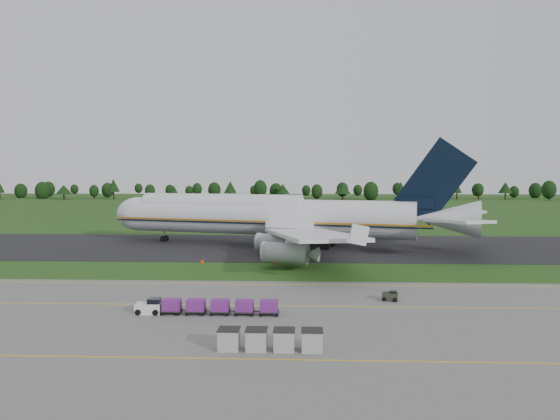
{
  "coord_description": "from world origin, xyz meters",
  "views": [
    {
      "loc": [
        2.92,
        -83.78,
        15.46
      ],
      "look_at": [
        -0.76,
        2.0,
        9.45
      ],
      "focal_mm": 35.0,
      "sensor_mm": 36.0,
      "label": 1
    }
  ],
  "objects_px": {
    "baggage_train": "(205,306)",
    "utility_cart": "(390,297)",
    "aircraft": "(274,216)",
    "uld_row": "(270,340)",
    "edge_markers": "(238,262)"
  },
  "relations": [
    {
      "from": "baggage_train",
      "to": "utility_cart",
      "type": "xyz_separation_m",
      "value": [
        21.02,
        7.14,
        -0.37
      ]
    },
    {
      "from": "aircraft",
      "to": "baggage_train",
      "type": "height_order",
      "value": "aircraft"
    },
    {
      "from": "utility_cart",
      "to": "uld_row",
      "type": "xyz_separation_m",
      "value": [
        -13.23,
        -18.75,
        0.45
      ]
    },
    {
      "from": "baggage_train",
      "to": "edge_markers",
      "type": "distance_m",
      "value": 32.68
    },
    {
      "from": "edge_markers",
      "to": "aircraft",
      "type": "bearing_deg",
      "value": 77.74
    },
    {
      "from": "utility_cart",
      "to": "uld_row",
      "type": "bearing_deg",
      "value": -125.2
    },
    {
      "from": "baggage_train",
      "to": "utility_cart",
      "type": "height_order",
      "value": "baggage_train"
    },
    {
      "from": "edge_markers",
      "to": "uld_row",
      "type": "bearing_deg",
      "value": -79.57
    },
    {
      "from": "baggage_train",
      "to": "uld_row",
      "type": "xyz_separation_m",
      "value": [
        7.79,
        -11.61,
        0.08
      ]
    },
    {
      "from": "baggage_train",
      "to": "uld_row",
      "type": "height_order",
      "value": "uld_row"
    },
    {
      "from": "baggage_train",
      "to": "utility_cart",
      "type": "distance_m",
      "value": 22.2
    },
    {
      "from": "aircraft",
      "to": "baggage_train",
      "type": "distance_m",
      "value": 55.39
    },
    {
      "from": "uld_row",
      "to": "edge_markers",
      "type": "height_order",
      "value": "uld_row"
    },
    {
      "from": "baggage_train",
      "to": "utility_cart",
      "type": "bearing_deg",
      "value": 18.77
    },
    {
      "from": "edge_markers",
      "to": "baggage_train",
      "type": "bearing_deg",
      "value": -89.37
    }
  ]
}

